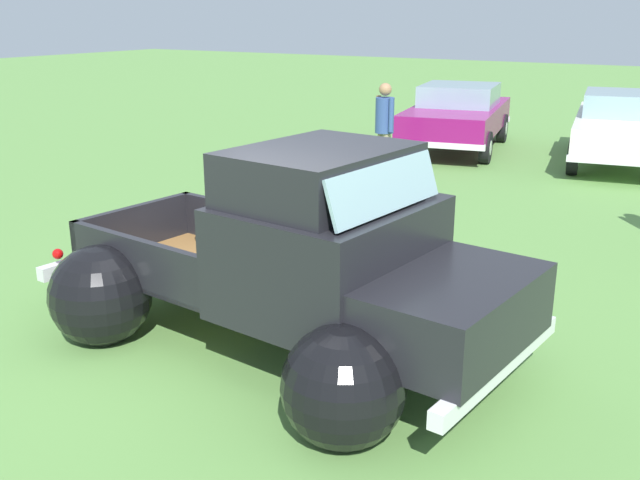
% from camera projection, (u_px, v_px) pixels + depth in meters
% --- Properties ---
extents(ground_plane, '(80.00, 80.00, 0.00)m').
position_uv_depth(ground_plane, '(274.00, 342.00, 6.84)').
color(ground_plane, '#609347').
extents(vintage_pickup_truck, '(4.79, 3.14, 1.96)m').
position_uv_depth(vintage_pickup_truck, '(306.00, 276.00, 6.38)').
color(vintage_pickup_truck, black).
rests_on(vintage_pickup_truck, ground).
extents(show_car_0, '(2.67, 4.54, 1.43)m').
position_uv_depth(show_car_0, '(457.00, 114.00, 16.13)').
color(show_car_0, black).
rests_on(show_car_0, ground).
extents(show_car_1, '(2.55, 4.68, 1.43)m').
position_uv_depth(show_car_1, '(622.00, 125.00, 14.61)').
color(show_car_1, black).
rests_on(show_car_1, ground).
extents(spectator_2, '(0.50, 0.47, 1.75)m').
position_uv_depth(spectator_2, '(384.00, 124.00, 13.23)').
color(spectator_2, gray).
rests_on(spectator_2, ground).
extents(lane_cone_0, '(0.36, 0.36, 0.63)m').
position_uv_depth(lane_cone_0, '(178.00, 219.00, 9.77)').
color(lane_cone_0, black).
rests_on(lane_cone_0, ground).
extents(lane_cone_1, '(0.36, 0.36, 0.63)m').
position_uv_depth(lane_cone_1, '(355.00, 225.00, 9.47)').
color(lane_cone_1, black).
rests_on(lane_cone_1, ground).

